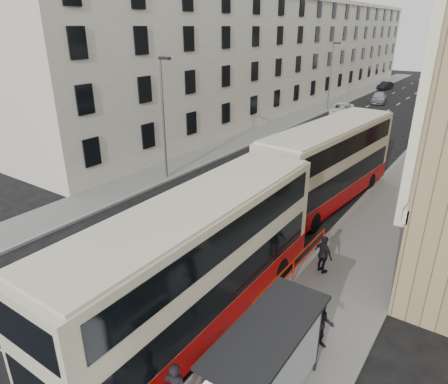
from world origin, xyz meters
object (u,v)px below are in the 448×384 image
Objects in this scene: car_red at (430,94)px; pedestrian_far at (323,254)px; double_decker_rear at (329,164)px; car_dark at (385,86)px; bus_shelter at (266,361)px; pedestrian_mid at (321,325)px; street_lamp_far at (331,73)px; white_van at (342,110)px; car_silver at (379,97)px; double_decker_front at (198,263)px; street_lamp_near at (164,113)px.

pedestrian_far is at bearing 81.68° from car_red.
car_dark is at bearing 105.55° from double_decker_rear.
bus_shelter is 2.48× the size of pedestrian_mid.
street_lamp_far reaches higher than bus_shelter.
white_van is at bearing 83.06° from pedestrian_mid.
car_dark is (-2.68, 13.97, -0.15)m from car_silver.
double_decker_front is at bearing -92.53° from car_silver.
double_decker_rear is 2.65× the size of car_silver.
bus_shelter is at bearing -119.15° from pedestrian_mid.
street_lamp_far is at bearing 85.47° from pedestrian_mid.
pedestrian_mid is 0.33× the size of car_red.
double_decker_rear reaches higher than double_decker_front.
car_silver is (3.83, 9.16, -3.85)m from street_lamp_far.
car_silver is 0.90× the size of car_red.
pedestrian_far is at bearing 100.30° from bus_shelter.
street_lamp_near is 39.53m from car_silver.
double_decker_rear is (10.58, 2.42, -2.19)m from street_lamp_near.
pedestrian_mid is 0.44× the size of car_dark.
double_decker_rear is 37.38m from car_silver.
pedestrian_mid is 4.45m from pedestrian_far.
car_red reaches higher than car_dark.
street_lamp_far is 29.62m from double_decker_rear.
bus_shelter is 3.50m from pedestrian_mid.
bus_shelter reaches higher than car_dark.
pedestrian_mid is 55.68m from car_red.
double_decker_rear is 2.32× the size of white_van.
car_dark is 0.75× the size of car_red.
pedestrian_mid is (4.07, 1.11, -1.42)m from double_decker_front.
street_lamp_far is at bearing 116.00° from double_decker_rear.
car_dark is at bearing 77.06° from pedestrian_mid.
pedestrian_far is 59.32m from car_dark.
double_decker_front is 6.01m from pedestrian_far.
street_lamp_near is 0.67× the size of double_decker_front.
double_decker_rear is at bearing 90.68° from double_decker_front.
white_van is at bearing -77.13° from car_dark.
pedestrian_far is at bearing 85.29° from pedestrian_mid.
bus_shelter is 0.92× the size of car_silver.
double_decker_front is (10.84, -40.20, -2.21)m from street_lamp_far.
pedestrian_far is at bearing -69.10° from street_lamp_far.
double_decker_front is 4.46m from pedestrian_mid.
pedestrian_far is 51.39m from car_red.
bus_shelter is 4.45m from double_decker_front.
street_lamp_far is 37.56m from pedestrian_far.
street_lamp_near is 4.67× the size of pedestrian_mid.
pedestrian_mid is at bearing -83.59° from white_van.
car_red is (8.05, -6.83, 0.11)m from car_dark.
car_red is at bearing 95.35° from bus_shelter.
double_decker_front is at bearing -71.70° from car_dark.
pedestrian_mid is (14.91, -39.09, -3.63)m from street_lamp_far.
street_lamp_near is 30.00m from street_lamp_far.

